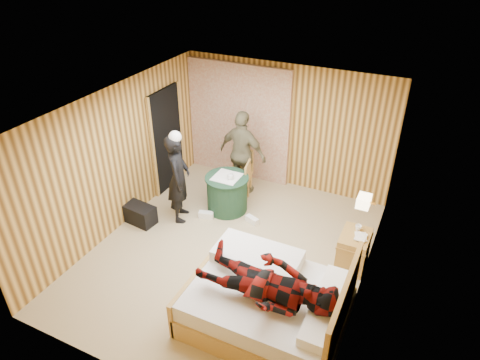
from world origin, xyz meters
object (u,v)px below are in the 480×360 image
at_px(man_at_table, 243,154).
at_px(man_on_bed, 267,277).
at_px(round_table, 227,193).
at_px(woman_standing, 179,178).
at_px(wall_lamp, 364,201).
at_px(duffel_bag, 139,214).
at_px(chair_far, 241,169).
at_px(bed, 270,302).
at_px(nightstand, 353,250).
at_px(chair_near, 243,179).

relative_size(man_at_table, man_on_bed, 0.97).
height_order(round_table, man_on_bed, man_on_bed).
bearing_deg(woman_standing, wall_lamp, -114.33).
distance_m(wall_lamp, duffel_bag, 3.96).
distance_m(wall_lamp, chair_far, 2.95).
xyz_separation_m(chair_far, duffel_bag, (-1.24, -1.69, -0.37)).
relative_size(duffel_bag, man_at_table, 0.35).
bearing_deg(bed, nightstand, 64.34).
relative_size(chair_near, man_at_table, 0.49).
xyz_separation_m(round_table, woman_standing, (-0.65, -0.59, 0.47)).
bearing_deg(chair_far, man_at_table, 60.79).
relative_size(chair_near, duffel_bag, 1.40).
xyz_separation_m(bed, round_table, (-1.72, 2.11, 0.04)).
distance_m(bed, man_at_table, 3.31).
bearing_deg(man_on_bed, man_at_table, 120.12).
bearing_deg(nightstand, duffel_bag, -172.15).
xyz_separation_m(wall_lamp, round_table, (-2.52, 0.66, -0.94)).
bearing_deg(chair_near, wall_lamp, 54.94).
relative_size(wall_lamp, man_at_table, 0.15).
bearing_deg(duffel_bag, bed, -12.94).
bearing_deg(man_on_bed, nightstand, 67.99).
bearing_deg(woman_standing, chair_near, -62.07).
xyz_separation_m(bed, nightstand, (0.76, 1.58, -0.02)).
xyz_separation_m(bed, chair_far, (-1.73, 2.75, 0.22)).
height_order(bed, man_at_table, man_at_table).
xyz_separation_m(woman_standing, man_on_bed, (2.39, -1.74, 0.16)).
distance_m(wall_lamp, round_table, 2.77).
bearing_deg(chair_near, bed, 20.88).
height_order(duffel_bag, man_on_bed, man_on_bed).
bearing_deg(bed, chair_near, 122.43).
bearing_deg(woman_standing, nightstand, -112.06).
bearing_deg(chair_far, woman_standing, -125.53).
height_order(nightstand, man_at_table, man_at_table).
xyz_separation_m(nightstand, round_table, (-2.48, 0.53, 0.05)).
bearing_deg(duffel_bag, wall_lamp, 12.63).
height_order(nightstand, woman_standing, woman_standing).
xyz_separation_m(woman_standing, man_at_table, (0.65, 1.27, 0.04)).
bearing_deg(wall_lamp, woman_standing, 178.87).
height_order(chair_near, man_at_table, man_at_table).
bearing_deg(nightstand, chair_far, 154.75).
relative_size(chair_far, woman_standing, 0.56).
bearing_deg(round_table, man_on_bed, -53.23).
bearing_deg(bed, woman_standing, 147.36).
distance_m(bed, nightstand, 1.75).
height_order(wall_lamp, chair_far, wall_lamp).
bearing_deg(man_on_bed, chair_far, 120.55).
distance_m(man_at_table, man_on_bed, 3.48).
distance_m(nightstand, chair_far, 2.76).
xyz_separation_m(round_table, chair_near, (0.14, 0.38, 0.13)).
relative_size(bed, chair_near, 2.43).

